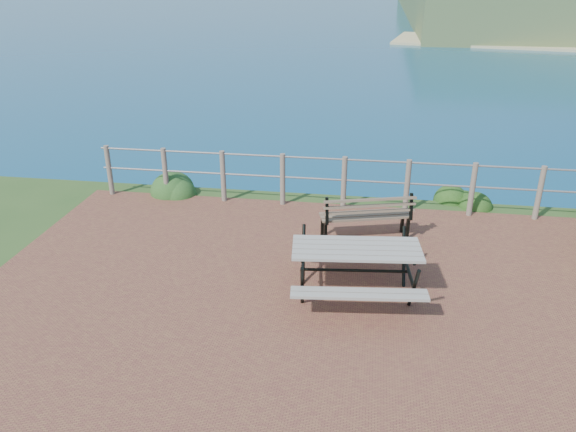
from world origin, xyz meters
name	(u,v)px	position (x,y,z in m)	size (l,w,h in m)	color
ground	(328,306)	(0.00, 0.00, 0.00)	(10.00, 7.00, 0.12)	brown
safety_railing	(344,180)	(0.00, 3.35, 0.57)	(9.40, 0.10, 1.00)	#6B5B4C
picnic_table	(356,266)	(0.34, 0.33, 0.47)	(1.79, 1.49, 0.73)	gray
park_bench	(366,208)	(0.43, 2.12, 0.56)	(1.54, 0.77, 0.84)	brown
shrub_lip_west	(179,191)	(-3.36, 3.75, 0.00)	(0.85, 0.85, 0.62)	#264C1C
shrub_lip_east	(464,205)	(2.29, 3.87, 0.00)	(0.84, 0.84, 0.61)	#1D3B12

